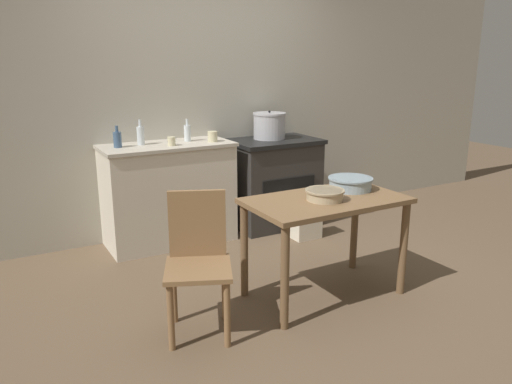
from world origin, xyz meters
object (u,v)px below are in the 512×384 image
at_px(flour_sack, 306,219).
at_px(stock_pot, 269,126).
at_px(work_table, 325,214).
at_px(stove, 273,182).
at_px(chair, 198,259).
at_px(bottle_left, 117,139).
at_px(bottle_far_left, 187,133).
at_px(mixing_bowl_small, 350,183).
at_px(cup_center, 172,141).
at_px(cup_center_left, 213,137).
at_px(bottle_mid_left, 141,135).
at_px(mixing_bowl_large, 325,194).

height_order(flour_sack, stock_pot, stock_pot).
bearing_deg(flour_sack, work_table, -118.74).
xyz_separation_m(stove, chair, (-1.49, -1.55, 0.03)).
height_order(stove, bottle_left, bottle_left).
bearing_deg(bottle_far_left, mixing_bowl_small, -65.90).
distance_m(bottle_far_left, cup_center, 0.27).
bearing_deg(cup_center, cup_center_left, 2.66).
bearing_deg(work_table, bottle_left, 122.53).
bearing_deg(stock_pot, bottle_left, 179.73).
distance_m(chair, cup_center_left, 1.75).
bearing_deg(bottle_far_left, flour_sack, -31.26).
height_order(flour_sack, mixing_bowl_small, mixing_bowl_small).
distance_m(bottle_mid_left, cup_center, 0.29).
relative_size(flour_sack, stock_pot, 1.12).
height_order(mixing_bowl_large, bottle_far_left, bottle_far_left).
relative_size(stove, bottle_left, 4.74).
relative_size(mixing_bowl_small, bottle_far_left, 1.59).
relative_size(chair, mixing_bowl_large, 3.25).
height_order(stock_pot, bottle_mid_left, stock_pot).
distance_m(mixing_bowl_large, cup_center, 1.60).
height_order(flour_sack, bottle_far_left, bottle_far_left).
height_order(chair, bottle_mid_left, bottle_mid_left).
height_order(chair, mixing_bowl_large, chair).
bearing_deg(bottle_mid_left, stove, -3.99).
xyz_separation_m(stock_pot, cup_center_left, (-0.68, -0.12, -0.04)).
height_order(chair, flour_sack, chair).
height_order(stove, flour_sack, stove).
bearing_deg(bottle_mid_left, bottle_left, -170.34).
distance_m(mixing_bowl_large, cup_center_left, 1.53).
bearing_deg(bottle_far_left, stove, -4.58).
height_order(mixing_bowl_small, cup_center_left, cup_center_left).
bearing_deg(mixing_bowl_large, flour_sack, 60.49).
height_order(bottle_mid_left, cup_center, bottle_mid_left).
xyz_separation_m(chair, stock_pot, (1.47, 1.59, 0.55)).
xyz_separation_m(chair, flour_sack, (1.55, 1.04, -0.29)).
bearing_deg(stove, chair, -133.94).
bearing_deg(cup_center_left, chair, -118.10).
bearing_deg(work_table, bottle_mid_left, 116.22).
distance_m(mixing_bowl_small, bottle_mid_left, 1.91).
height_order(bottle_mid_left, cup_center_left, bottle_mid_left).
xyz_separation_m(work_table, chair, (-0.97, 0.00, -0.14)).
xyz_separation_m(mixing_bowl_small, cup_center_left, (-0.49, 1.38, 0.20)).
bearing_deg(mixing_bowl_large, chair, 178.03).
height_order(mixing_bowl_small, bottle_left, bottle_left).
bearing_deg(work_table, chair, 179.81).
bearing_deg(cup_center_left, mixing_bowl_small, -70.49).
bearing_deg(cup_center, bottle_far_left, 36.48).
distance_m(stock_pot, bottle_far_left, 0.87).
relative_size(flour_sack, bottle_far_left, 1.78).
height_order(mixing_bowl_large, cup_center_left, cup_center_left).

